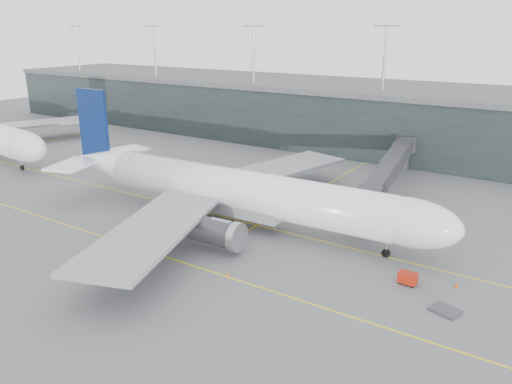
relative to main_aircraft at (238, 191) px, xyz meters
The scene contains 17 objects.
ground 7.63m from the main_aircraft, 114.42° to the left, with size 320.00×320.00×0.00m, color slate.
taxiline_a 5.83m from the main_aircraft, 155.87° to the left, with size 160.00×0.25×0.02m, color yellow.
taxiline_b 16.04m from the main_aircraft, 98.65° to the right, with size 160.00×0.25×0.02m, color yellow.
taxiline_lead_main 25.71m from the main_aircraft, 83.79° to the left, with size 0.25×60.00×0.02m, color yellow.
taxiline_lead_adj 81.40m from the main_aircraft, 162.06° to the left, with size 0.25×60.00×0.02m, color yellow.
terminal 63.10m from the main_aircraft, 92.07° to the left, with size 240.00×36.00×29.00m.
main_aircraft is the anchor object (origin of this frame).
jet_bridge 34.46m from the main_aircraft, 64.23° to the left, with size 11.30×46.90×7.17m.
gse_cart 28.42m from the main_aircraft, ahead, with size 2.19×1.46×1.45m.
baggage_dolly 34.39m from the main_aircraft, 14.56° to the right, with size 2.86×2.29×0.29m, color #39393E.
uld_a 15.95m from the main_aircraft, 111.83° to the left, with size 2.52×2.21×1.97m.
uld_b 18.49m from the main_aircraft, 110.07° to the left, with size 2.29×2.05×1.73m.
uld_c 16.03m from the main_aircraft, 96.31° to the left, with size 2.42×2.22×1.78m.
cone_nose 33.19m from the main_aircraft, ahead, with size 0.44×0.44×0.70m, color #EE4E0D.
cone_wing_stbd 18.08m from the main_aircraft, 59.57° to the right, with size 0.44×0.44×0.69m, color orange.
cone_wing_port 16.48m from the main_aircraft, 72.07° to the left, with size 0.41×0.41×0.65m, color #E53E0C.
cone_tail 15.71m from the main_aircraft, 149.43° to the right, with size 0.39×0.39×0.62m, color #FC510E.
Camera 1 is at (43.75, -63.58, 28.86)m, focal length 35.00 mm.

